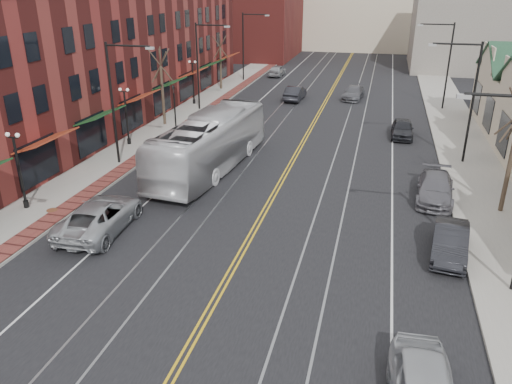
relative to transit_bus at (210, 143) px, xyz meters
The scene contains 27 objects.
ground 17.39m from the transit_bus, 73.19° to the right, with size 160.00×160.00×0.00m, color black.
sidewalk_left 8.00m from the transit_bus, 153.79° to the left, with size 4.00×120.00×0.15m, color gray.
sidewalk_right 17.43m from the transit_bus, 11.46° to the left, with size 4.00×120.00×0.15m, color gray.
building_left 17.85m from the transit_bus, 143.27° to the left, with size 10.00×50.00×11.00m, color maroon.
backdrop_left 54.81m from the transit_bus, 101.63° to the left, with size 14.00×18.00×14.00m, color maroon.
backdrop_mid 68.68m from the transit_bus, 85.82° to the left, with size 22.00×14.00×9.00m, color beige.
backdrop_right 52.54m from the transit_bus, 67.57° to the left, with size 12.00×16.00×11.00m, color slate.
streetlight_l_1 6.86m from the transit_bus, behind, with size 3.33×0.25×8.00m.
streetlight_l_2 16.89m from the transit_bus, 111.38° to the left, with size 3.33×0.25×8.00m.
streetlight_l_3 32.18m from the transit_bus, 100.88° to the left, with size 3.33×0.25×8.00m.
streetlight_r_1 17.24m from the transit_bus, 18.75° to the left, with size 3.33×0.25×8.00m.
streetlight_r_2 26.97m from the transit_bus, 53.20° to the left, with size 3.33×0.25×8.00m.
lamppost_l_1 11.58m from the transit_bus, 132.36° to the right, with size 0.84×0.28×4.27m.
lamppost_l_2 8.54m from the transit_bus, 156.17° to the left, with size 0.84×0.28×4.27m.
lamppost_l_3 19.11m from the transit_bus, 114.09° to the left, with size 0.84×0.28×4.27m.
tree_left_near 12.18m from the transit_bus, 128.45° to the left, with size 1.78×1.37×6.48m.
tree_left_far 26.57m from the transit_bus, 106.42° to the left, with size 1.66×1.28×6.02m.
manhole_far 10.70m from the transit_bus, 125.93° to the right, with size 0.60×0.60×0.02m, color #592D19.
traffic_signal 9.33m from the transit_bus, 126.95° to the left, with size 0.18×0.15×3.80m.
transit_bus is the anchor object (origin of this frame).
parked_suv 10.14m from the transit_bus, 104.36° to the right, with size 2.67×5.78×1.61m, color #A9ACB1.
parked_car_b 16.47m from the transit_bus, 29.49° to the right, with size 1.50×4.29×1.42m, color black.
parked_car_c 14.25m from the transit_bus, ahead, with size 2.00×4.92×1.43m, color slate.
parked_car_d 16.63m from the transit_bus, 41.11° to the left, with size 1.69×4.20×1.43m, color #212327.
distant_car_left 22.22m from the transit_bus, 85.45° to the left, with size 1.58×4.54×1.50m, color black.
distant_car_right 25.41m from the transit_bus, 72.35° to the left, with size 1.88×4.63×1.34m, color #56575D.
distant_car_far 35.93m from the transit_bus, 94.90° to the left, with size 1.70×4.23×1.44m, color #9EA0A4.
Camera 1 is at (5.63, -13.12, 11.69)m, focal length 35.00 mm.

